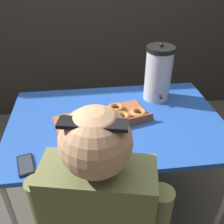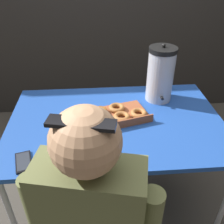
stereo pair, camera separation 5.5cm
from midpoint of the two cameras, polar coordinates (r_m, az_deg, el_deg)
ground_plane at (r=2.03m, az=-0.10°, el=-19.41°), size 12.00×12.00×0.00m
folding_table at (r=1.53m, az=-0.13°, el=-3.32°), size 1.28×0.84×0.75m
donut_box at (r=1.48m, az=-3.65°, el=-1.42°), size 0.60×0.37×0.05m
coffee_urn at (r=1.66m, az=9.58°, el=8.67°), size 0.18×0.20×0.38m
cell_phone at (r=1.29m, az=-20.31°, el=-11.26°), size 0.11×0.15×0.01m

